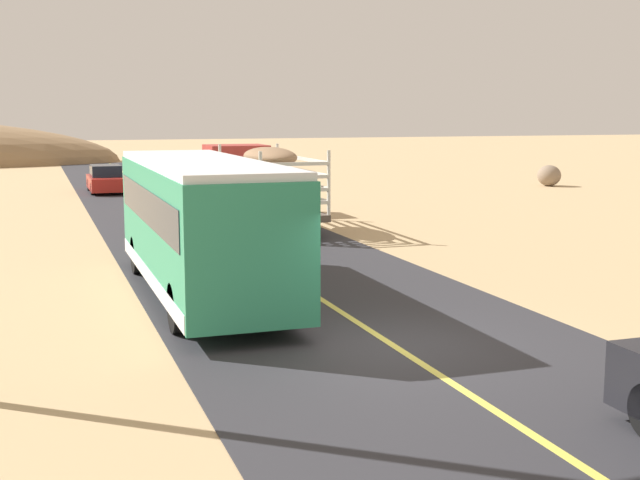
{
  "coord_description": "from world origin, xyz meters",
  "views": [
    {
      "loc": [
        -6.2,
        -13.99,
        4.32
      ],
      "look_at": [
        0.0,
        4.11,
        1.4
      ],
      "focal_mm": 47.26,
      "sensor_mm": 36.0,
      "label": 1
    }
  ],
  "objects_px": {
    "bus": "(201,223)",
    "car_far": "(106,180)",
    "livestock_truck": "(249,175)",
    "boulder_far_horizon": "(549,176)"
  },
  "relations": [
    {
      "from": "bus",
      "to": "boulder_far_horizon",
      "type": "height_order",
      "value": "bus"
    },
    {
      "from": "livestock_truck",
      "to": "boulder_far_horizon",
      "type": "height_order",
      "value": "livestock_truck"
    },
    {
      "from": "livestock_truck",
      "to": "bus",
      "type": "height_order",
      "value": "bus"
    },
    {
      "from": "car_far",
      "to": "boulder_far_horizon",
      "type": "bearing_deg",
      "value": -9.59
    },
    {
      "from": "livestock_truck",
      "to": "bus",
      "type": "bearing_deg",
      "value": -108.5
    },
    {
      "from": "livestock_truck",
      "to": "boulder_far_horizon",
      "type": "relative_size",
      "value": 6.97
    },
    {
      "from": "bus",
      "to": "car_far",
      "type": "xyz_separation_m",
      "value": [
        0.07,
        27.2,
        -1.05
      ]
    },
    {
      "from": "car_far",
      "to": "boulder_far_horizon",
      "type": "relative_size",
      "value": 3.16
    },
    {
      "from": "bus",
      "to": "boulder_far_horizon",
      "type": "xyz_separation_m",
      "value": [
        25.04,
        22.98,
        -1.13
      ]
    },
    {
      "from": "car_far",
      "to": "boulder_far_horizon",
      "type": "distance_m",
      "value": 25.33
    }
  ]
}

